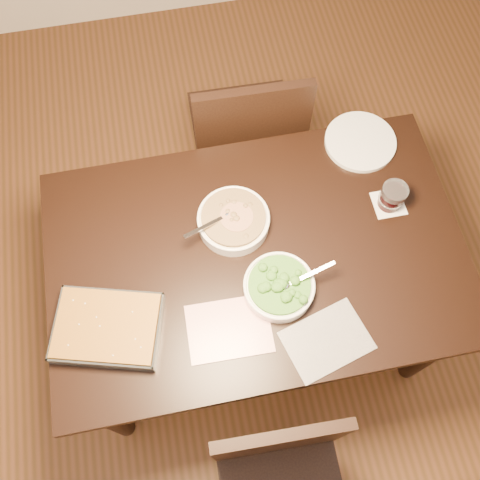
{
  "coord_description": "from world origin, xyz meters",
  "views": [
    {
      "loc": [
        -0.19,
        -0.67,
        2.39
      ],
      "look_at": [
        -0.05,
        0.04,
        0.8
      ],
      "focal_mm": 40.0,
      "sensor_mm": 36.0,
      "label": 1
    }
  ],
  "objects_px": {
    "stew_bowl": "(233,220)",
    "table": "(256,264)",
    "broccoli_bowl": "(279,287)",
    "chair_near": "(281,479)",
    "dinner_plate": "(360,142)",
    "baking_dish": "(108,328)",
    "wine_tumbler": "(392,196)",
    "chair_far": "(247,134)"
  },
  "relations": [
    {
      "from": "stew_bowl",
      "to": "table",
      "type": "bearing_deg",
      "value": -65.58
    },
    {
      "from": "stew_bowl",
      "to": "broccoli_bowl",
      "type": "xyz_separation_m",
      "value": [
        0.1,
        -0.26,
        -0.0
      ]
    },
    {
      "from": "chair_near",
      "to": "dinner_plate",
      "type": "bearing_deg",
      "value": 65.56
    },
    {
      "from": "broccoli_bowl",
      "to": "dinner_plate",
      "type": "relative_size",
      "value": 1.0
    },
    {
      "from": "table",
      "to": "stew_bowl",
      "type": "bearing_deg",
      "value": 114.42
    },
    {
      "from": "broccoli_bowl",
      "to": "table",
      "type": "bearing_deg",
      "value": 107.08
    },
    {
      "from": "stew_bowl",
      "to": "baking_dish",
      "type": "xyz_separation_m",
      "value": [
        -0.45,
        -0.29,
        -0.01
      ]
    },
    {
      "from": "broccoli_bowl",
      "to": "dinner_plate",
      "type": "distance_m",
      "value": 0.65
    },
    {
      "from": "table",
      "to": "baking_dish",
      "type": "xyz_separation_m",
      "value": [
        -0.51,
        -0.16,
        0.12
      ]
    },
    {
      "from": "baking_dish",
      "to": "wine_tumbler",
      "type": "xyz_separation_m",
      "value": [
        1.0,
        0.26,
        0.03
      ]
    },
    {
      "from": "baking_dish",
      "to": "chair_near",
      "type": "bearing_deg",
      "value": -33.71
    },
    {
      "from": "dinner_plate",
      "to": "chair_near",
      "type": "bearing_deg",
      "value": -116.35
    },
    {
      "from": "broccoli_bowl",
      "to": "wine_tumbler",
      "type": "xyz_separation_m",
      "value": [
        0.45,
        0.23,
        0.02
      ]
    },
    {
      "from": "dinner_plate",
      "to": "chair_far",
      "type": "distance_m",
      "value": 0.52
    },
    {
      "from": "dinner_plate",
      "to": "chair_far",
      "type": "xyz_separation_m",
      "value": [
        -0.37,
        0.28,
        -0.23
      ]
    },
    {
      "from": "wine_tumbler",
      "to": "chair_far",
      "type": "relative_size",
      "value": 0.1
    },
    {
      "from": "baking_dish",
      "to": "dinner_plate",
      "type": "bearing_deg",
      "value": 43.95
    },
    {
      "from": "broccoli_bowl",
      "to": "baking_dish",
      "type": "height_order",
      "value": "broccoli_bowl"
    },
    {
      "from": "stew_bowl",
      "to": "broccoli_bowl",
      "type": "relative_size",
      "value": 1.0
    },
    {
      "from": "wine_tumbler",
      "to": "chair_near",
      "type": "relative_size",
      "value": 0.11
    },
    {
      "from": "dinner_plate",
      "to": "table",
      "type": "bearing_deg",
      "value": -142.21
    },
    {
      "from": "table",
      "to": "chair_near",
      "type": "distance_m",
      "value": 0.71
    },
    {
      "from": "table",
      "to": "stew_bowl",
      "type": "height_order",
      "value": "stew_bowl"
    },
    {
      "from": "chair_far",
      "to": "chair_near",
      "type": "bearing_deg",
      "value": 84.88
    },
    {
      "from": "broccoli_bowl",
      "to": "baking_dish",
      "type": "distance_m",
      "value": 0.55
    },
    {
      "from": "broccoli_bowl",
      "to": "dinner_plate",
      "type": "height_order",
      "value": "broccoli_bowl"
    },
    {
      "from": "table",
      "to": "stew_bowl",
      "type": "relative_size",
      "value": 5.37
    },
    {
      "from": "wine_tumbler",
      "to": "chair_near",
      "type": "bearing_deg",
      "value": -124.78
    },
    {
      "from": "table",
      "to": "chair_far",
      "type": "height_order",
      "value": "chair_far"
    },
    {
      "from": "table",
      "to": "dinner_plate",
      "type": "height_order",
      "value": "dinner_plate"
    },
    {
      "from": "wine_tumbler",
      "to": "chair_near",
      "type": "xyz_separation_m",
      "value": [
        -0.55,
        -0.79,
        -0.32
      ]
    },
    {
      "from": "stew_bowl",
      "to": "chair_near",
      "type": "distance_m",
      "value": 0.86
    },
    {
      "from": "baking_dish",
      "to": "chair_near",
      "type": "relative_size",
      "value": 0.43
    },
    {
      "from": "chair_near",
      "to": "table",
      "type": "bearing_deg",
      "value": 87.3
    },
    {
      "from": "table",
      "to": "stew_bowl",
      "type": "distance_m",
      "value": 0.19
    },
    {
      "from": "wine_tumbler",
      "to": "chair_far",
      "type": "distance_m",
      "value": 0.73
    },
    {
      "from": "chair_near",
      "to": "wine_tumbler",
      "type": "bearing_deg",
      "value": 57.13
    },
    {
      "from": "wine_tumbler",
      "to": "baking_dish",
      "type": "bearing_deg",
      "value": -165.33
    },
    {
      "from": "baking_dish",
      "to": "wine_tumbler",
      "type": "relative_size",
      "value": 3.86
    },
    {
      "from": "dinner_plate",
      "to": "chair_far",
      "type": "bearing_deg",
      "value": 142.52
    },
    {
      "from": "wine_tumbler",
      "to": "dinner_plate",
      "type": "relative_size",
      "value": 0.37
    },
    {
      "from": "broccoli_bowl",
      "to": "baking_dish",
      "type": "relative_size",
      "value": 0.69
    }
  ]
}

